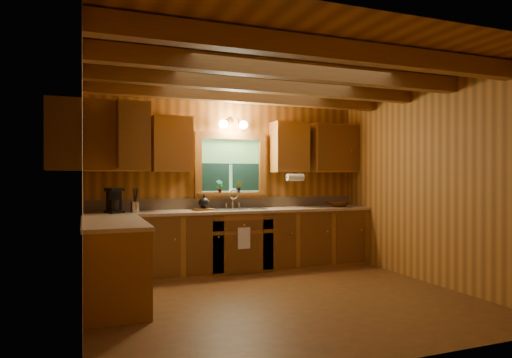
{
  "coord_description": "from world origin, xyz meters",
  "views": [
    {
      "loc": [
        -2.09,
        -4.64,
        1.38
      ],
      "look_at": [
        0.0,
        0.8,
        1.35
      ],
      "focal_mm": 31.51,
      "sensor_mm": 36.0,
      "label": 1
    }
  ],
  "objects_px": {
    "sink": "(236,212)",
    "coffee_maker": "(114,201)",
    "wicker_basket": "(338,204)",
    "cutting_board": "(204,209)"
  },
  "relations": [
    {
      "from": "sink",
      "to": "coffee_maker",
      "type": "xyz_separation_m",
      "value": [
        -1.71,
        -0.02,
        0.21
      ]
    },
    {
      "from": "coffee_maker",
      "to": "wicker_basket",
      "type": "height_order",
      "value": "coffee_maker"
    },
    {
      "from": "cutting_board",
      "to": "sink",
      "type": "bearing_deg",
      "value": -11.98
    },
    {
      "from": "cutting_board",
      "to": "wicker_basket",
      "type": "bearing_deg",
      "value": -15.78
    },
    {
      "from": "coffee_maker",
      "to": "cutting_board",
      "type": "bearing_deg",
      "value": -25.15
    },
    {
      "from": "cutting_board",
      "to": "wicker_basket",
      "type": "height_order",
      "value": "wicker_basket"
    },
    {
      "from": "sink",
      "to": "wicker_basket",
      "type": "xyz_separation_m",
      "value": [
        1.68,
        -0.07,
        0.09
      ]
    },
    {
      "from": "coffee_maker",
      "to": "cutting_board",
      "type": "relative_size",
      "value": 1.17
    },
    {
      "from": "wicker_basket",
      "to": "coffee_maker",
      "type": "bearing_deg",
      "value": 179.01
    },
    {
      "from": "sink",
      "to": "wicker_basket",
      "type": "height_order",
      "value": "sink"
    }
  ]
}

